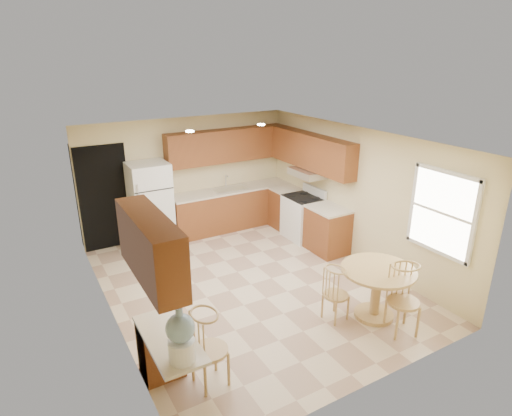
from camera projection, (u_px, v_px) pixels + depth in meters
floor at (251, 284)px, 7.32m from camera, size 5.50×5.50×0.00m
ceiling at (250, 139)px, 6.46m from camera, size 4.50×5.50×0.02m
wall_back at (188, 176)px, 9.13m from camera, size 4.50×0.02×2.50m
wall_front at (374, 295)px, 4.65m from camera, size 4.50×0.02×2.50m
wall_left at (107, 246)px, 5.83m from camera, size 0.02×5.50×2.50m
wall_right at (356, 194)px, 7.95m from camera, size 0.02×5.50×2.50m
doorway at (105, 198)px, 8.36m from camera, size 0.90×0.02×2.10m
base_cab_back at (231, 209)px, 9.57m from camera, size 2.75×0.60×0.87m
counter_back at (231, 190)px, 9.42m from camera, size 2.75×0.63×0.04m
base_cab_right_a at (286, 209)px, 9.60m from camera, size 0.60×0.59×0.87m
counter_right_a at (287, 189)px, 9.44m from camera, size 0.63×0.59×0.04m
base_cab_right_b at (327, 231)px, 8.41m from camera, size 0.60×0.80×0.87m
counter_right_b at (329, 209)px, 8.26m from camera, size 0.63×0.80×0.04m
upper_cab_back at (227, 145)px, 9.20m from camera, size 2.75×0.33×0.70m
upper_cab_right at (311, 151)px, 8.65m from camera, size 0.33×2.42×0.70m
upper_cab_left at (150, 247)px, 4.40m from camera, size 0.33×1.40×0.70m
sink at (230, 189)px, 9.40m from camera, size 0.78×0.44×0.01m
range_hood at (308, 173)px, 8.73m from camera, size 0.50×0.76×0.14m
desk_pedestal at (161, 348)px, 5.18m from camera, size 0.48×0.42×0.72m
desk_top at (169, 339)px, 4.74m from camera, size 0.50×1.20×0.04m
window at (442, 213)px, 6.35m from camera, size 0.06×1.12×1.30m
can_light_a at (190, 131)px, 7.21m from camera, size 0.14×0.14×0.02m
can_light_b at (261, 125)px, 7.87m from camera, size 0.14×0.14×0.02m
refrigerator at (151, 205)px, 8.53m from camera, size 0.76×0.74×1.73m
stove at (303, 217)px, 9.02m from camera, size 0.65×0.76×1.09m
dining_table at (377, 286)px, 6.26m from camera, size 1.08×1.08×0.80m
chair_table_a at (340, 291)px, 6.15m from camera, size 0.37×0.48×0.84m
chair_table_b at (410, 297)px, 5.80m from camera, size 0.45×0.48×1.01m
chair_desk at (213, 345)px, 4.87m from camera, size 0.43×0.56×0.98m
water_crock at (181, 337)px, 4.30m from camera, size 0.30×0.30×0.62m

